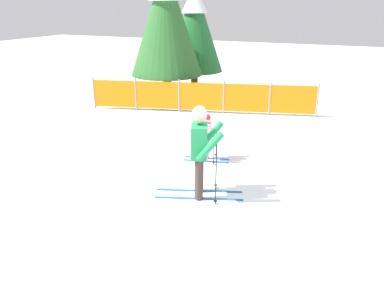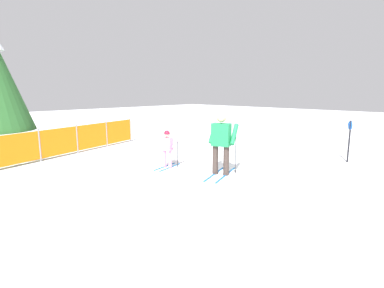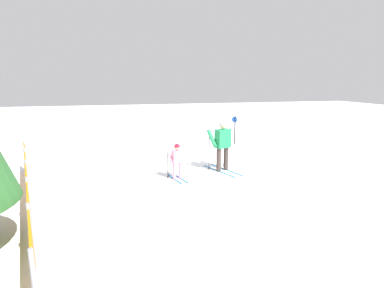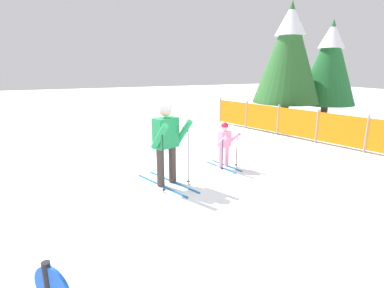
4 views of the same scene
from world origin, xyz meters
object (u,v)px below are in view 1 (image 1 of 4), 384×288
Objects in this scene: skier_adult at (201,144)px; skier_child at (207,134)px; safety_fence at (201,97)px; conifer_near at (194,27)px; conifer_far at (166,19)px.

skier_adult reaches higher than skier_child.
conifer_near reaches higher than safety_fence.
conifer_far reaches higher than skier_adult.
conifer_near is (-1.42, 2.75, 2.05)m from safety_fence.
skier_adult is 1.57× the size of skier_child.
safety_fence is 3.71m from conifer_near.
conifer_near is at bearing 80.30° from conifer_far.
conifer_near reaches higher than skier_child.
conifer_far is at bearing 102.17° from skier_adult.
skier_adult is 9.03m from conifer_near.
safety_fence is (-1.67, 3.75, -0.11)m from skier_child.
skier_adult is 0.24× the size of safety_fence.
conifer_far is at bearing -99.70° from conifer_near.
safety_fence is (-2.17, 5.40, -0.50)m from skier_adult.
conifer_near is at bearing 102.11° from skier_child.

